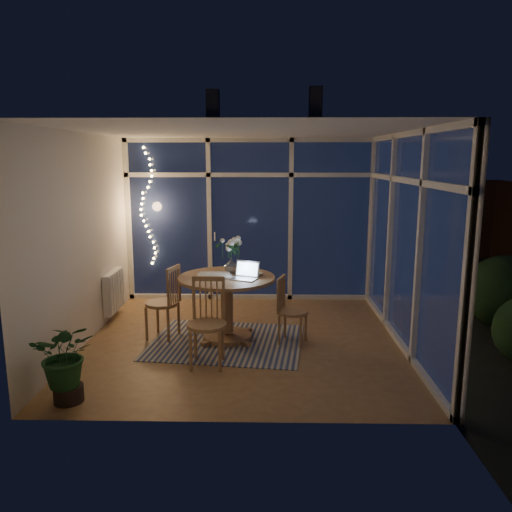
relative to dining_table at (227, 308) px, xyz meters
name	(u,v)px	position (x,y,z in m)	size (l,w,h in m)	color
floor	(245,341)	(0.23, -0.04, -0.42)	(4.00, 4.00, 0.00)	brown
ceiling	(244,131)	(0.23, -0.04, 2.18)	(4.00, 4.00, 0.00)	silver
wall_back	(250,220)	(0.23, 1.96, 0.88)	(4.00, 0.04, 2.60)	silver
wall_front	(235,279)	(0.23, -2.04, 0.88)	(4.00, 0.04, 2.60)	silver
wall_left	(83,240)	(-1.77, -0.04, 0.88)	(0.04, 4.00, 2.60)	silver
wall_right	(409,241)	(2.23, -0.04, 0.88)	(0.04, 4.00, 2.60)	silver
window_wall_back	(250,220)	(0.23, 1.92, 0.88)	(4.00, 0.10, 2.60)	silver
window_wall_right	(406,241)	(2.19, -0.04, 0.88)	(0.10, 4.00, 2.60)	silver
radiator	(114,291)	(-1.71, 0.86, -0.02)	(0.10, 0.70, 0.58)	silver
fairy_lights	(146,207)	(-1.42, 1.84, 1.11)	(0.24, 0.10, 1.85)	#F8BE63
garden_patio	(277,264)	(0.73, 4.96, -0.48)	(12.00, 6.00, 0.10)	black
garden_fence	(255,219)	(0.23, 5.46, 0.48)	(11.00, 0.08, 1.80)	#362013
neighbour_roof	(268,161)	(0.53, 8.46, 1.78)	(7.00, 3.00, 2.20)	#35393F
garden_shrubs	(211,255)	(-0.57, 3.36, 0.03)	(0.90, 0.90, 0.90)	black
rug	(227,342)	(0.00, -0.10, -0.41)	(1.88, 1.50, 0.01)	#BFB69B
dining_table	(227,308)	(0.00, 0.00, 0.00)	(1.22, 1.22, 0.83)	#936642
chair_left	(162,301)	(-0.84, 0.06, 0.07)	(0.45, 0.45, 0.97)	#936642
chair_right	(293,310)	(0.83, -0.11, 0.02)	(0.40, 0.40, 0.86)	#936642
chair_front	(207,323)	(-0.16, -0.83, 0.09)	(0.46, 0.46, 1.00)	#936642
laptop	(244,270)	(0.22, -0.14, 0.53)	(0.31, 0.27, 0.23)	#BABABF
flower_vase	(231,265)	(0.04, 0.23, 0.52)	(0.20, 0.20, 0.21)	silver
bowl	(258,274)	(0.39, 0.08, 0.43)	(0.15, 0.15, 0.04)	silver
newspapers	(215,275)	(-0.14, 0.02, 0.43)	(0.39, 0.30, 0.02)	silver
phone	(223,278)	(-0.04, -0.08, 0.42)	(0.12, 0.06, 0.01)	black
potted_plant	(66,364)	(-1.39, -1.69, -0.04)	(0.54, 0.47, 0.76)	#18441E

